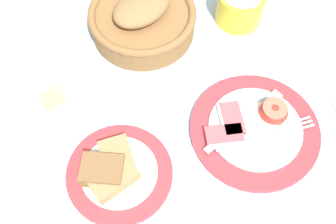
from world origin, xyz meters
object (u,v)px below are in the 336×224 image
object	(u,v)px
breakfast_plate	(255,127)
butter_dish	(54,102)
fork_on_cloth	(206,217)
bread_plate	(116,172)
bread_basket	(142,18)
sugar_cup	(240,6)

from	to	relation	value
breakfast_plate	butter_dish	size ratio (longest dim) A/B	2.12
breakfast_plate	fork_on_cloth	xyz separation A→B (m)	(-0.16, -0.10, -0.01)
bread_plate	fork_on_cloth	distance (m)	0.17
bread_basket	butter_dish	bearing A→B (deg)	-159.46
breakfast_plate	sugar_cup	distance (m)	0.27
sugar_cup	bread_basket	size ratio (longest dim) A/B	0.45
fork_on_cloth	bread_plate	bearing A→B (deg)	52.68
bread_plate	fork_on_cloth	xyz separation A→B (m)	(0.10, -0.13, -0.01)
breakfast_plate	butter_dish	world-z (taller)	breakfast_plate
bread_plate	butter_dish	bearing A→B (deg)	104.30
breakfast_plate	bread_plate	distance (m)	0.26
sugar_cup	fork_on_cloth	distance (m)	0.44
bread_basket	butter_dish	size ratio (longest dim) A/B	1.99
sugar_cup	bread_basket	world-z (taller)	bread_basket
sugar_cup	butter_dish	size ratio (longest dim) A/B	0.89
bread_plate	sugar_cup	world-z (taller)	sugar_cup
bread_basket	fork_on_cloth	size ratio (longest dim) A/B	1.20
bread_basket	fork_on_cloth	xyz separation A→B (m)	(-0.08, -0.40, -0.03)
breakfast_plate	bread_basket	xyz separation A→B (m)	(-0.08, 0.31, 0.03)
breakfast_plate	sugar_cup	xyz separation A→B (m)	(0.12, 0.24, 0.03)
bread_plate	breakfast_plate	bearing A→B (deg)	-8.04
breakfast_plate	bread_plate	size ratio (longest dim) A/B	1.29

